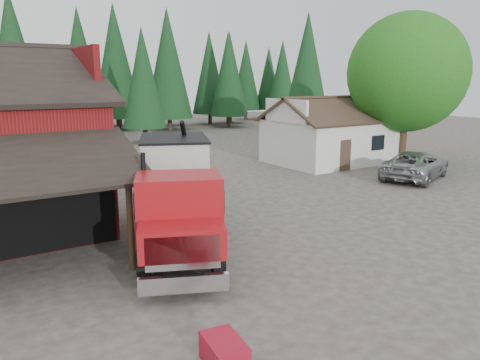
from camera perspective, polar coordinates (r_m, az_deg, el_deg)
ground at (r=16.09m, az=9.12°, el=-8.91°), size 120.00×120.00×0.00m
farmhouse at (r=33.66m, az=10.91°, el=4.98°), size 8.60×6.42×4.65m
deciduous_tree at (r=34.38m, az=19.72°, el=11.74°), size 8.00×8.00×10.20m
conifer_backdrop at (r=54.33m, az=-22.10°, el=5.19°), size 76.00×16.00×16.00m
near_pine_b at (r=44.14m, az=-11.75°, el=12.09°), size 3.96×3.96×10.40m
near_pine_c at (r=49.10m, az=8.19°, el=13.37°), size 4.84×4.84×12.40m
near_pine_d at (r=45.51m, az=-25.88°, el=13.05°), size 5.28×5.28×13.40m
feed_truck at (r=16.46m, az=-7.75°, el=-1.21°), size 5.99×9.55×4.21m
silver_car at (r=29.40m, az=20.59°, el=1.72°), size 6.44×4.58×1.63m
equip_box at (r=10.13m, az=-1.94°, el=-20.35°), size 0.84×1.19×0.60m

